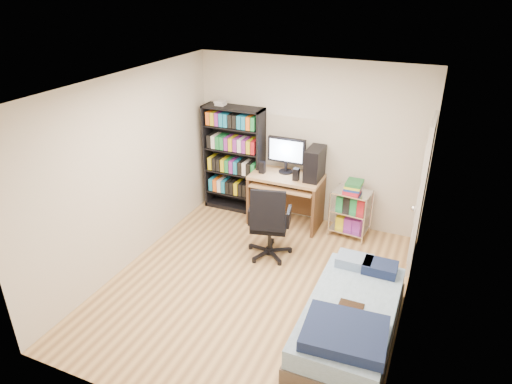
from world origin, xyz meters
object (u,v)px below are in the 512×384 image
at_px(media_shelf, 234,158).
at_px(computer_desk, 294,180).
at_px(bed, 350,319).
at_px(office_chair, 269,235).

distance_m(media_shelf, computer_desk, 1.08).
relative_size(media_shelf, computer_desk, 1.32).
distance_m(computer_desk, bed, 2.59).
bearing_deg(bed, computer_desk, 122.91).
relative_size(media_shelf, office_chair, 1.68).
distance_m(computer_desk, office_chair, 1.10).
distance_m(media_shelf, office_chair, 1.65).
relative_size(office_chair, bed, 0.58).
height_order(computer_desk, bed, computer_desk).
bearing_deg(office_chair, computer_desk, 76.77).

